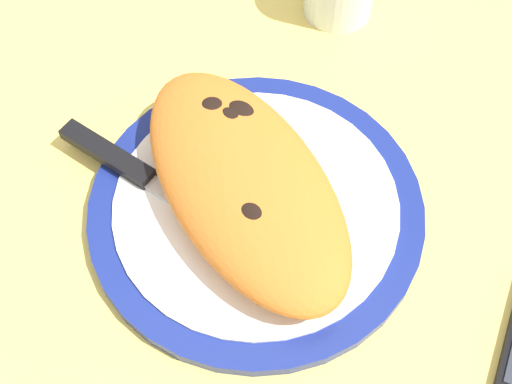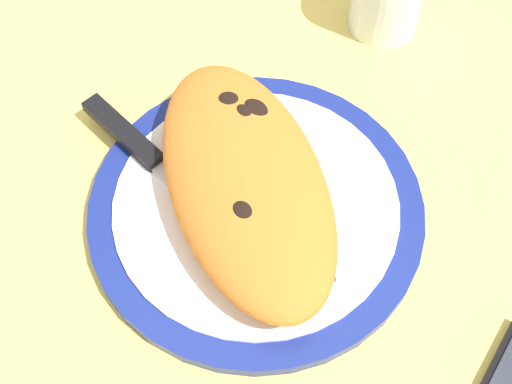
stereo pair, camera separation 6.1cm
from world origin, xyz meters
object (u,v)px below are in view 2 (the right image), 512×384
at_px(fork, 316,187).
at_px(calzone, 246,181).
at_px(plate, 256,208).
at_px(knife, 144,152).

bearing_deg(fork, calzone, 77.28).
xyz_separation_m(calzone, fork, (-0.01, -0.06, -0.03)).
distance_m(plate, fork, 0.06).
bearing_deg(knife, plate, -138.85).
distance_m(fork, knife, 0.17).
relative_size(plate, calzone, 1.07).
bearing_deg(knife, calzone, -138.13).
xyz_separation_m(fork, knife, (0.10, 0.14, 0.00)).
bearing_deg(plate, fork, -95.38).
bearing_deg(fork, plate, 84.62).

